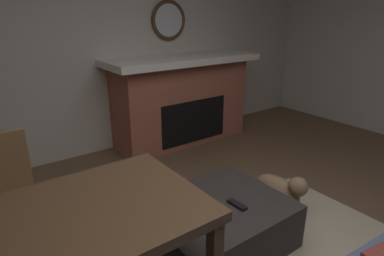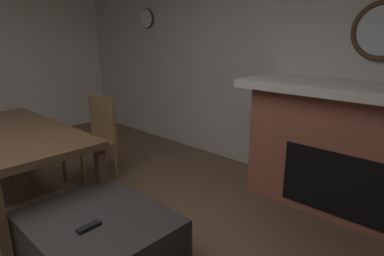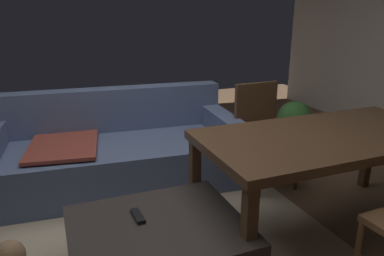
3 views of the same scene
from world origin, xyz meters
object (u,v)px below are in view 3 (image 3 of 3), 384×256
(tv_remote, at_px, (138,216))
(dining_chair_north, at_px, (261,128))
(dining_table, at_px, (328,143))
(potted_plant, at_px, (294,122))
(couch, at_px, (115,152))
(ottoman_coffee_table, at_px, (159,251))

(tv_remote, xyz_separation_m, dining_chair_north, (1.36, 0.81, 0.14))
(dining_table, bearing_deg, potted_plant, 60.13)
(dining_table, height_order, potted_plant, dining_table)
(potted_plant, bearing_deg, couch, -177.35)
(tv_remote, distance_m, dining_table, 1.40)
(ottoman_coffee_table, bearing_deg, tv_remote, 129.37)
(tv_remote, bearing_deg, couch, 83.22)
(tv_remote, relative_size, dining_table, 0.09)
(ottoman_coffee_table, height_order, dining_chair_north, dining_chair_north)
(couch, bearing_deg, ottoman_coffee_table, -90.32)
(potted_plant, bearing_deg, tv_remote, -147.38)
(tv_remote, relative_size, dining_chair_north, 0.17)
(tv_remote, bearing_deg, dining_table, -3.57)
(ottoman_coffee_table, xyz_separation_m, tv_remote, (-0.09, 0.11, 0.20))
(couch, relative_size, potted_plant, 3.97)
(couch, bearing_deg, potted_plant, 2.65)
(ottoman_coffee_table, bearing_deg, dining_chair_north, 35.98)
(couch, relative_size, tv_remote, 14.22)
(tv_remote, xyz_separation_m, potted_plant, (2.19, 1.40, -0.05))
(couch, distance_m, potted_plant, 2.09)
(tv_remote, xyz_separation_m, dining_table, (1.37, -0.03, 0.29))
(couch, bearing_deg, tv_remote, -94.30)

